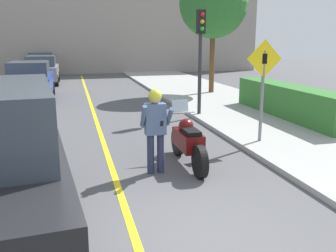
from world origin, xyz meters
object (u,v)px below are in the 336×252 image
object	(u,v)px
parked_car_white	(42,64)
person_biker	(155,123)
traffic_light	(201,42)
parked_car_blue	(30,81)
motorcycle	(188,142)
street_tree	(213,4)
parked_car_grey	(42,70)
crossing_sign	(263,81)

from	to	relation	value
parked_car_white	person_biker	bearing A→B (deg)	-80.87
traffic_light	parked_car_blue	world-z (taller)	traffic_light
motorcycle	street_tree	xyz separation A→B (m)	(4.23, 9.71, 3.68)
motorcycle	parked_car_grey	distance (m)	16.66
street_tree	traffic_light	bearing A→B (deg)	-115.07
motorcycle	traffic_light	size ratio (longest dim) A/B	0.64
person_biker	parked_car_grey	bearing A→B (deg)	100.98
person_biker	street_tree	world-z (taller)	street_tree
parked_car_blue	parked_car_grey	world-z (taller)	same
traffic_light	street_tree	bearing A→B (deg)	64.93
traffic_light	parked_car_grey	world-z (taller)	traffic_light
parked_car_blue	motorcycle	bearing A→B (deg)	-68.11
parked_car_grey	parked_car_white	distance (m)	6.14
crossing_sign	traffic_light	bearing A→B (deg)	94.89
crossing_sign	traffic_light	size ratio (longest dim) A/B	0.73
traffic_light	parked_car_blue	xyz separation A→B (m)	(-5.93, 5.33, -1.65)
crossing_sign	parked_car_blue	xyz separation A→B (m)	(-6.25, 9.04, -0.76)
motorcycle	parked_car_grey	xyz separation A→B (m)	(-3.96, 16.18, 0.35)
parked_car_blue	street_tree	bearing A→B (deg)	-2.29
motorcycle	crossing_sign	xyz separation A→B (m)	(2.21, 1.00, 1.10)
street_tree	parked_car_white	distance (m)	15.61
traffic_light	parked_car_white	xyz separation A→B (m)	(-6.28, 17.58, -1.65)
crossing_sign	street_tree	distance (m)	9.31
street_tree	parked_car_grey	xyz separation A→B (m)	(-8.18, 6.47, -3.34)
motorcycle	person_biker	size ratio (longest dim) A/B	1.30
person_biker	crossing_sign	size ratio (longest dim) A/B	0.67
parked_car_white	street_tree	bearing A→B (deg)	-55.60
motorcycle	parked_car_white	size ratio (longest dim) A/B	0.52
street_tree	crossing_sign	bearing A→B (deg)	-103.05
street_tree	parked_car_blue	world-z (taller)	street_tree
motorcycle	parked_car_blue	bearing A→B (deg)	111.89
traffic_light	parked_car_white	world-z (taller)	traffic_light
person_biker	street_tree	bearing A→B (deg)	63.54
person_biker	crossing_sign	world-z (taller)	crossing_sign
motorcycle	person_biker	world-z (taller)	person_biker
traffic_light	parked_car_blue	size ratio (longest dim) A/B	0.81
traffic_light	crossing_sign	bearing A→B (deg)	-85.11
crossing_sign	parked_car_grey	world-z (taller)	crossing_sign
crossing_sign	motorcycle	bearing A→B (deg)	-155.57
person_biker	parked_car_blue	size ratio (longest dim) A/B	0.40
crossing_sign	parked_car_blue	world-z (taller)	crossing_sign
motorcycle	parked_car_blue	xyz separation A→B (m)	(-4.04, 10.04, 0.35)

